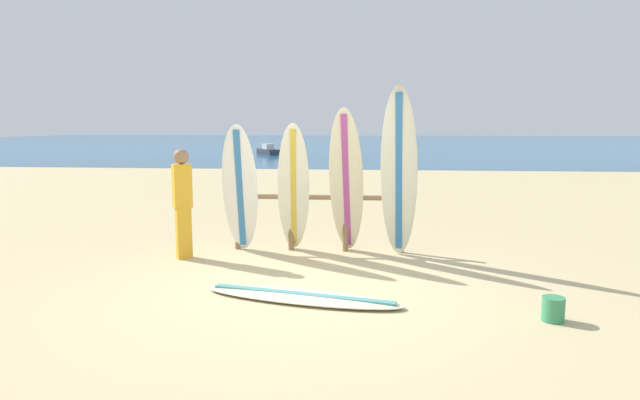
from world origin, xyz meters
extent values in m
plane|color=#CCB784|center=(0.00, 0.00, 0.00)|extent=(120.00, 120.00, 0.00)
cube|color=#1E5984|center=(0.00, 58.00, 0.00)|extent=(120.00, 80.00, 0.01)
cylinder|color=olive|center=(-1.27, 2.14, 0.50)|extent=(0.09, 0.09, 1.01)
cylinder|color=olive|center=(-0.40, 2.14, 0.50)|extent=(0.09, 0.09, 1.01)
cylinder|color=olive|center=(0.46, 2.14, 0.50)|extent=(0.09, 0.09, 1.01)
cylinder|color=olive|center=(1.33, 2.14, 0.50)|extent=(0.09, 0.09, 1.01)
cylinder|color=olive|center=(0.03, 2.14, 0.86)|extent=(2.71, 0.08, 0.08)
ellipsoid|color=white|center=(-1.15, 1.87, 1.00)|extent=(0.60, 0.67, 2.01)
cube|color=#3372B2|center=(-1.15, 1.87, 1.00)|extent=(0.16, 0.59, 1.85)
ellipsoid|color=white|center=(-0.32, 1.87, 1.01)|extent=(0.59, 0.90, 2.03)
cube|color=gold|center=(-0.32, 1.87, 1.01)|extent=(0.19, 0.79, 1.87)
ellipsoid|color=beige|center=(0.48, 1.89, 1.12)|extent=(0.57, 0.89, 2.25)
cube|color=#A53F8C|center=(0.48, 1.89, 1.12)|extent=(0.15, 0.81, 2.07)
ellipsoid|color=silver|center=(1.26, 1.74, 1.27)|extent=(0.62, 0.72, 2.55)
cube|color=#3372B2|center=(1.26, 1.74, 1.27)|extent=(0.17, 0.63, 2.35)
ellipsoid|color=beige|center=(0.09, -0.32, 0.04)|extent=(2.43, 1.05, 0.07)
cube|color=teal|center=(0.09, -0.32, 0.04)|extent=(2.15, 0.57, 0.08)
cube|color=gold|center=(-1.92, 1.45, 0.38)|extent=(0.26, 0.24, 0.77)
cube|color=gold|center=(-1.92, 1.45, 1.09)|extent=(0.31, 0.29, 0.65)
sphere|color=#997051|center=(-1.92, 1.45, 1.53)|extent=(0.22, 0.22, 0.22)
cube|color=#333842|center=(-6.26, 30.28, 0.18)|extent=(1.93, 2.40, 0.35)
cube|color=silver|center=(-6.26, 30.28, 0.54)|extent=(0.91, 1.00, 0.36)
cylinder|color=#388C59|center=(2.73, -0.75, 0.13)|extent=(0.23, 0.23, 0.25)
camera|label=1|loc=(0.88, -6.27, 1.98)|focal=30.47mm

